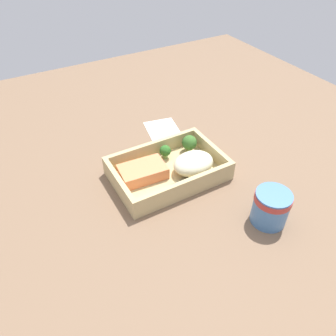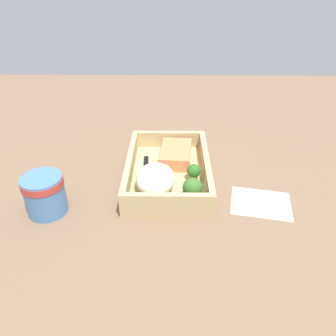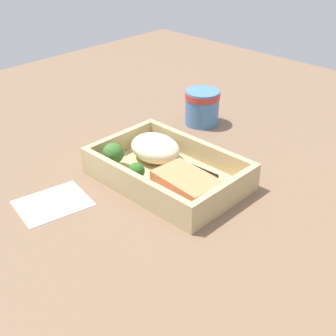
# 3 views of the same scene
# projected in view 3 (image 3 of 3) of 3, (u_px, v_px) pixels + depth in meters

# --- Properties ---
(ground_plane) EXTENTS (1.60, 1.60, 0.02)m
(ground_plane) POSITION_uv_depth(u_px,v_px,m) (168.00, 185.00, 0.87)
(ground_plane) COLOR brown
(takeout_tray) EXTENTS (0.28, 0.18, 0.01)m
(takeout_tray) POSITION_uv_depth(u_px,v_px,m) (168.00, 178.00, 0.86)
(takeout_tray) COLOR tan
(takeout_tray) RESTS_ON ground_plane
(tray_rim) EXTENTS (0.28, 0.18, 0.04)m
(tray_rim) POSITION_uv_depth(u_px,v_px,m) (168.00, 166.00, 0.85)
(tray_rim) COLOR tan
(tray_rim) RESTS_ON takeout_tray
(salmon_fillet) EXTENTS (0.12, 0.08, 0.03)m
(salmon_fillet) POSITION_uv_depth(u_px,v_px,m) (187.00, 184.00, 0.80)
(salmon_fillet) COLOR #EC8352
(salmon_fillet) RESTS_ON takeout_tray
(mashed_potatoes) EXTENTS (0.11, 0.08, 0.05)m
(mashed_potatoes) POSITION_uv_depth(u_px,v_px,m) (155.00, 148.00, 0.90)
(mashed_potatoes) COLOR beige
(mashed_potatoes) RESTS_ON takeout_tray
(broccoli_floret_1) EXTENTS (0.03, 0.03, 0.04)m
(broccoli_floret_1) POSITION_uv_depth(u_px,v_px,m) (136.00, 171.00, 0.83)
(broccoli_floret_1) COLOR #73A356
(broccoli_floret_1) RESTS_ON takeout_tray
(broccoli_floret_2) EXTENTS (0.04, 0.04, 0.05)m
(broccoli_floret_2) POSITION_uv_depth(u_px,v_px,m) (113.00, 154.00, 0.87)
(broccoli_floret_2) COLOR #819B4F
(broccoli_floret_2) RESTS_ON takeout_tray
(fork) EXTENTS (0.16, 0.02, 0.00)m
(fork) POSITION_uv_depth(u_px,v_px,m) (179.00, 161.00, 0.90)
(fork) COLOR black
(fork) RESTS_ON takeout_tray
(paper_cup) EXTENTS (0.08, 0.08, 0.08)m
(paper_cup) POSITION_uv_depth(u_px,v_px,m) (202.00, 105.00, 1.06)
(paper_cup) COLOR #4776AD
(paper_cup) RESTS_ON ground_plane
(receipt_slip) EXTENTS (0.11, 0.13, 0.00)m
(receipt_slip) POSITION_uv_depth(u_px,v_px,m) (53.00, 203.00, 0.80)
(receipt_slip) COLOR white
(receipt_slip) RESTS_ON ground_plane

